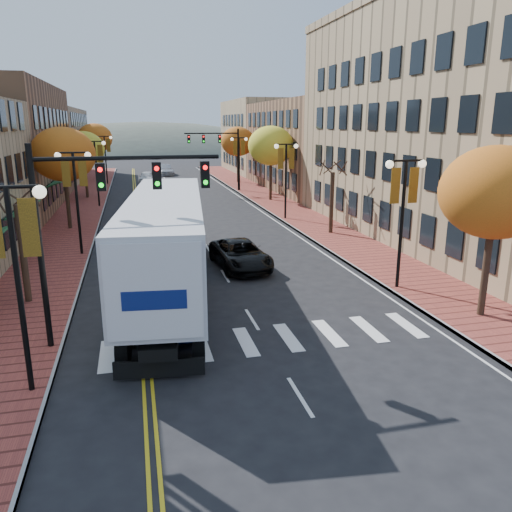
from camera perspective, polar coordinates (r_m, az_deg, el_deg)
ground at (r=16.60m, az=2.78°, el=-12.33°), size 200.00×200.00×0.00m
sidewalk_left at (r=47.47m, az=-19.36°, el=4.99°), size 4.00×85.00×0.15m
sidewalk_right at (r=49.06m, az=2.12°, el=6.13°), size 4.00×85.00×0.15m
building_left_far at (r=76.25m, az=-23.86°, el=11.58°), size 12.00×26.00×9.50m
building_right_near at (r=37.76m, az=24.04°, el=13.56°), size 15.00×28.00×15.00m
building_right_mid at (r=60.62m, az=8.53°, el=12.34°), size 15.00×24.00×10.00m
building_right_far at (r=81.40m, az=2.57°, el=13.47°), size 15.00×20.00×11.00m
tree_left_a at (r=23.25m, az=-25.08°, el=0.21°), size 0.28×0.28×4.20m
tree_left_b at (r=38.48m, az=-21.18°, el=10.76°), size 4.48×4.48×7.21m
tree_left_c at (r=54.39m, az=-19.12°, el=11.48°), size 4.16×4.16×6.69m
tree_left_d at (r=72.31m, az=-17.94°, el=12.68°), size 4.61×4.61×7.42m
tree_right_a at (r=21.04m, az=25.67°, el=6.53°), size 4.16×4.16×6.69m
tree_right_b at (r=35.17m, az=8.64°, el=6.04°), size 0.28×0.28×4.20m
tree_right_c at (r=49.97m, az=1.71°, el=12.48°), size 4.48×4.48×7.21m
tree_right_d at (r=65.52m, az=-2.11°, el=12.93°), size 4.35×4.35×7.00m
lamp_left_a at (r=14.86m, az=-25.92°, el=0.55°), size 1.96×0.36×6.05m
lamp_left_b at (r=30.48m, az=-19.94°, el=7.84°), size 1.96×0.36×6.05m
lamp_left_c at (r=48.35m, az=-17.85°, el=10.34°), size 1.96×0.36×6.05m
lamp_left_d at (r=66.29m, az=-16.87°, el=11.48°), size 1.96×0.36×6.05m
lamp_right_a at (r=23.55m, az=16.50°, el=6.26°), size 1.96×0.36×6.05m
lamp_right_b at (r=40.04m, az=3.45°, el=10.19°), size 1.96×0.36×6.05m
lamp_right_c at (r=57.44m, az=-1.94°, el=11.65°), size 1.96×0.36×6.05m
traffic_mast_near at (r=17.37m, az=-17.65°, el=5.37°), size 6.10×0.35×7.00m
traffic_mast_far at (r=57.02m, az=-3.98°, el=12.24°), size 6.10×0.34×7.00m
semi_truck at (r=23.14m, az=-10.06°, el=2.44°), size 4.94×18.56×4.59m
navy_sedan at (r=19.62m, az=-10.20°, el=-5.44°), size 2.06×5.22×1.69m
black_suv at (r=26.91m, az=-1.80°, el=0.18°), size 2.88×5.53×1.49m
car_far_white at (r=67.56m, az=-12.40°, el=8.81°), size 2.17×4.57×1.51m
car_far_silver at (r=77.42m, az=-10.31°, el=9.64°), size 2.41×5.23×1.48m
car_far_oncoming at (r=78.68m, az=-10.37°, el=9.74°), size 1.62×4.62×1.52m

